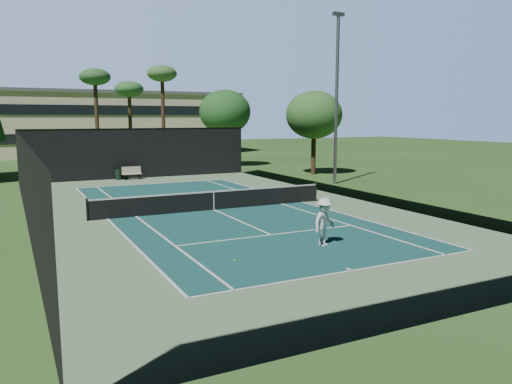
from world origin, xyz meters
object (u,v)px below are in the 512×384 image
at_px(player, 324,222).
at_px(trash_bin, 119,174).
at_px(tennis_ball_d, 94,212).
at_px(tennis_net, 214,200).
at_px(tennis_ball_b, 152,200).
at_px(park_bench, 132,173).
at_px(tennis_ball_a, 235,261).
at_px(tennis_ball_c, 190,205).

distance_m(player, trash_bin, 24.59).
bearing_deg(tennis_ball_d, tennis_net, -21.08).
relative_size(tennis_net, tennis_ball_b, 174.48).
height_order(player, trash_bin, player).
relative_size(tennis_ball_b, tennis_ball_d, 1.18).
xyz_separation_m(player, tennis_ball_d, (-6.81, 11.03, -0.89)).
bearing_deg(tennis_net, tennis_ball_d, 158.92).
height_order(tennis_ball_b, tennis_ball_d, tennis_ball_b).
bearing_deg(park_bench, trash_bin, 161.27).
height_order(tennis_ball_b, trash_bin, trash_bin).
bearing_deg(park_bench, tennis_ball_a, -94.71).
bearing_deg(tennis_ball_c, tennis_ball_a, -101.45).
height_order(tennis_net, trash_bin, tennis_net).
xyz_separation_m(tennis_ball_a, park_bench, (2.02, 24.54, 0.51)).
distance_m(tennis_ball_c, park_bench, 13.49).
bearing_deg(trash_bin, tennis_ball_a, -92.46).
height_order(tennis_ball_a, tennis_ball_c, tennis_ball_c).
height_order(tennis_ball_a, tennis_ball_b, tennis_ball_b).
xyz_separation_m(tennis_ball_b, park_bench, (1.25, 10.88, 0.51)).
relative_size(tennis_ball_a, tennis_ball_b, 0.91).
xyz_separation_m(tennis_net, tennis_ball_a, (-2.92, -9.24, -0.52)).
relative_size(player, tennis_ball_b, 25.06).
height_order(tennis_net, player, player).
distance_m(tennis_ball_a, trash_bin, 24.89).
distance_m(tennis_net, tennis_ball_b, 4.94).
relative_size(tennis_ball_a, tennis_ball_d, 1.07).
xyz_separation_m(player, tennis_ball_c, (-1.70, 10.61, -0.89)).
bearing_deg(park_bench, tennis_net, -86.65).
height_order(tennis_ball_c, trash_bin, trash_bin).
height_order(tennis_net, tennis_ball_d, tennis_net).
bearing_deg(tennis_net, tennis_ball_a, -107.53).
height_order(park_bench, trash_bin, park_bench).
bearing_deg(trash_bin, tennis_net, -83.24).
xyz_separation_m(tennis_ball_c, tennis_ball_d, (-5.11, 0.42, -0.01)).
distance_m(player, park_bench, 24.17).
bearing_deg(tennis_ball_c, tennis_ball_d, 175.34).
bearing_deg(tennis_ball_b, tennis_ball_d, -149.05).
distance_m(tennis_ball_b, trash_bin, 11.22).
bearing_deg(player, tennis_net, 73.15).
bearing_deg(player, park_bench, 71.09).
bearing_deg(player, tennis_ball_b, 80.02).
xyz_separation_m(tennis_ball_a, tennis_ball_b, (0.77, 13.66, 0.00)).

